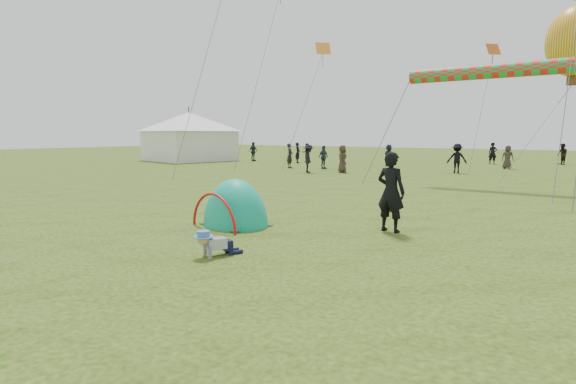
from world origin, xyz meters
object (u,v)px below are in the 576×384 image
Objects in this scene: crawling_toddler at (213,243)px; standing_adult at (391,192)px; popup_tent at (236,225)px; balloon_kite at (575,46)px; event_marquee at (189,135)px.

crawling_toddler is 4.59m from standing_adult.
standing_adult is (3.58, 1.63, 0.98)m from popup_tent.
crawling_toddler is 3.00m from popup_tent.
balloon_kite is at bearing 103.46° from crawling_toddler.
event_marquee is at bearing 161.89° from crawling_toddler.
popup_tent reaches higher than crawling_toddler.
balloon_kite is at bearing 15.10° from event_marquee.
standing_adult is at bearing -96.53° from balloon_kite.
popup_tent is 30.03m from event_marquee.
popup_tent is at bearing -29.41° from event_marquee.
balloon_kite is (2.28, 19.88, 6.24)m from standing_adult.
popup_tent is 0.57× the size of balloon_kite.
crawling_toddler is 0.29× the size of popup_tent.
popup_tent is at bearing -105.23° from balloon_kite.
popup_tent is at bearing 147.34° from crawling_toddler.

